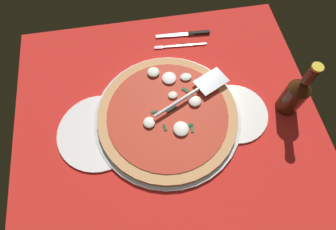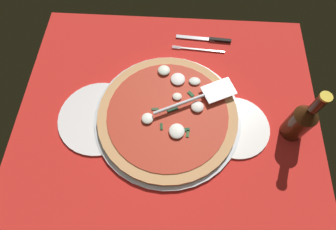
{
  "view_description": "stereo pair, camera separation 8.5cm",
  "coord_description": "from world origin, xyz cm",
  "px_view_note": "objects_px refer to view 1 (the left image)",
  "views": [
    {
      "loc": [
        -6.12,
        -31.77,
        78.49
      ],
      "look_at": [
        0.13,
        5.0,
        2.41
      ],
      "focal_mm": 29.4,
      "sensor_mm": 36.0,
      "label": 1
    },
    {
      "loc": [
        2.33,
        -32.24,
        78.49
      ],
      "look_at": [
        0.13,
        5.0,
        2.41
      ],
      "focal_mm": 29.4,
      "sensor_mm": 36.0,
      "label": 2
    }
  ],
  "objects_px": {
    "place_setting_far": "(184,40)",
    "dinner_plate_left": "(99,132)",
    "pizza_server": "(196,91)",
    "dinner_plate_right": "(235,113)",
    "pizza": "(168,114)",
    "beer_bottle": "(296,94)"
  },
  "relations": [
    {
      "from": "dinner_plate_right",
      "to": "pizza_server",
      "type": "relative_size",
      "value": 0.8
    },
    {
      "from": "dinner_plate_right",
      "to": "pizza_server",
      "type": "distance_m",
      "value": 0.14
    },
    {
      "from": "dinner_plate_left",
      "to": "dinner_plate_right",
      "type": "distance_m",
      "value": 0.43
    },
    {
      "from": "pizza_server",
      "to": "place_setting_far",
      "type": "bearing_deg",
      "value": 61.38
    },
    {
      "from": "dinner_plate_right",
      "to": "pizza",
      "type": "relative_size",
      "value": 0.48
    },
    {
      "from": "pizza",
      "to": "pizza_server",
      "type": "distance_m",
      "value": 0.11
    },
    {
      "from": "pizza_server",
      "to": "beer_bottle",
      "type": "height_order",
      "value": "beer_bottle"
    },
    {
      "from": "dinner_plate_left",
      "to": "dinner_plate_right",
      "type": "relative_size",
      "value": 1.23
    },
    {
      "from": "place_setting_far",
      "to": "dinner_plate_left",
      "type": "bearing_deg",
      "value": 47.51
    },
    {
      "from": "beer_bottle",
      "to": "dinner_plate_left",
      "type": "bearing_deg",
      "value": 179.04
    },
    {
      "from": "dinner_plate_left",
      "to": "beer_bottle",
      "type": "bearing_deg",
      "value": -0.96
    },
    {
      "from": "dinner_plate_right",
      "to": "dinner_plate_left",
      "type": "bearing_deg",
      "value": 178.97
    },
    {
      "from": "pizza_server",
      "to": "place_setting_far",
      "type": "distance_m",
      "value": 0.25
    },
    {
      "from": "dinner_plate_left",
      "to": "dinner_plate_right",
      "type": "height_order",
      "value": "same"
    },
    {
      "from": "pizza_server",
      "to": "place_setting_far",
      "type": "height_order",
      "value": "pizza_server"
    },
    {
      "from": "dinner_plate_left",
      "to": "pizza",
      "type": "distance_m",
      "value": 0.22
    },
    {
      "from": "pizza",
      "to": "beer_bottle",
      "type": "relative_size",
      "value": 1.99
    },
    {
      "from": "pizza",
      "to": "beer_bottle",
      "type": "height_order",
      "value": "beer_bottle"
    },
    {
      "from": "pizza_server",
      "to": "beer_bottle",
      "type": "xyz_separation_m",
      "value": [
        0.28,
        -0.08,
        0.03
      ]
    },
    {
      "from": "pizza_server",
      "to": "beer_bottle",
      "type": "distance_m",
      "value": 0.29
    },
    {
      "from": "pizza",
      "to": "dinner_plate_left",
      "type": "bearing_deg",
      "value": -175.96
    },
    {
      "from": "pizza",
      "to": "pizza_server",
      "type": "relative_size",
      "value": 1.68
    }
  ]
}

